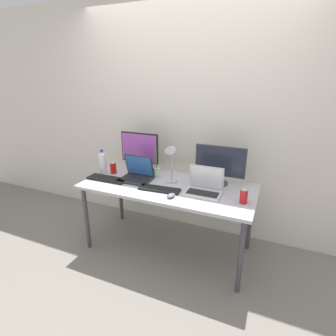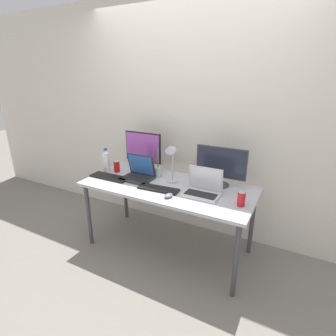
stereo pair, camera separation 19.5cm
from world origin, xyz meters
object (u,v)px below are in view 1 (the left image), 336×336
at_px(laptop_secondary, 204,187).
at_px(soda_can_near_keyboard, 113,168).
at_px(monitor_left, 140,150).
at_px(water_bottle, 103,163).
at_px(monitor_center, 220,164).
at_px(mouse_by_keyboard, 171,196).
at_px(soda_can_by_laptop, 244,196).
at_px(work_desk, 168,190).
at_px(bamboo_vase, 156,172).
at_px(keyboard_main, 107,179).
at_px(desk_lamp, 170,156).
at_px(laptop_silver, 137,174).
at_px(keyboard_aux, 159,189).

bearing_deg(laptop_secondary, soda_can_near_keyboard, 174.50).
bearing_deg(monitor_left, laptop_secondary, -20.02).
relative_size(monitor_left, laptop_secondary, 1.39).
xyz_separation_m(laptop_secondary, water_bottle, (-1.16, 0.03, 0.07)).
distance_m(monitor_center, soda_can_near_keyboard, 1.17).
height_order(mouse_by_keyboard, soda_can_by_laptop, soda_can_by_laptop).
distance_m(water_bottle, soda_can_by_laptop, 1.53).
relative_size(work_desk, monitor_left, 3.77).
height_order(water_bottle, soda_can_near_keyboard, water_bottle).
bearing_deg(bamboo_vase, keyboard_main, -148.43).
bearing_deg(mouse_by_keyboard, soda_can_near_keyboard, 169.12).
bearing_deg(water_bottle, monitor_left, 40.98).
distance_m(monitor_left, mouse_by_keyboard, 0.82).
height_order(keyboard_main, soda_can_near_keyboard, soda_can_near_keyboard).
height_order(laptop_secondary, keyboard_main, laptop_secondary).
bearing_deg(monitor_left, keyboard_main, -114.46).
bearing_deg(monitor_center, work_desk, -152.95).
relative_size(mouse_by_keyboard, water_bottle, 0.33).
bearing_deg(soda_can_by_laptop, soda_can_near_keyboard, 173.30).
xyz_separation_m(monitor_left, mouse_by_keyboard, (0.60, -0.52, -0.22)).
bearing_deg(water_bottle, monitor_center, 10.81).
height_order(keyboard_main, desk_lamp, desk_lamp).
bearing_deg(laptop_silver, soda_can_near_keyboard, 170.13).
bearing_deg(keyboard_aux, soda_can_by_laptop, -0.87).
distance_m(soda_can_near_keyboard, soda_can_by_laptop, 1.44).
height_order(soda_can_near_keyboard, soda_can_by_laptop, same).
bearing_deg(mouse_by_keyboard, monitor_left, 149.05).
bearing_deg(soda_can_by_laptop, laptop_secondary, 169.81).
distance_m(monitor_left, laptop_silver, 0.34).
height_order(mouse_by_keyboard, water_bottle, water_bottle).
relative_size(work_desk, desk_lamp, 4.03).
xyz_separation_m(laptop_secondary, bamboo_vase, (-0.58, 0.19, 0.01)).
height_order(keyboard_main, bamboo_vase, bamboo_vase).
distance_m(water_bottle, bamboo_vase, 0.60).
distance_m(monitor_center, desk_lamp, 0.49).
bearing_deg(laptop_silver, bamboo_vase, 42.09).
bearing_deg(soda_can_near_keyboard, monitor_left, 42.23).
bearing_deg(work_desk, laptop_secondary, -5.62).
bearing_deg(keyboard_main, soda_can_near_keyboard, 103.18).
xyz_separation_m(monitor_left, keyboard_aux, (0.44, -0.42, -0.23)).
distance_m(keyboard_aux, soda_can_by_laptop, 0.78).
relative_size(monitor_center, bamboo_vase, 1.55).
xyz_separation_m(laptop_silver, keyboard_main, (-0.28, -0.13, -0.05)).
distance_m(laptop_secondary, soda_can_near_keyboard, 1.07).
bearing_deg(monitor_center, bamboo_vase, -172.69).
relative_size(soda_can_near_keyboard, desk_lamp, 0.30).
relative_size(monitor_center, keyboard_main, 1.16).
xyz_separation_m(monitor_center, mouse_by_keyboard, (-0.32, -0.48, -0.20)).
xyz_separation_m(monitor_center, soda_can_by_laptop, (0.29, -0.34, -0.15)).
relative_size(soda_can_by_laptop, desk_lamp, 0.30).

